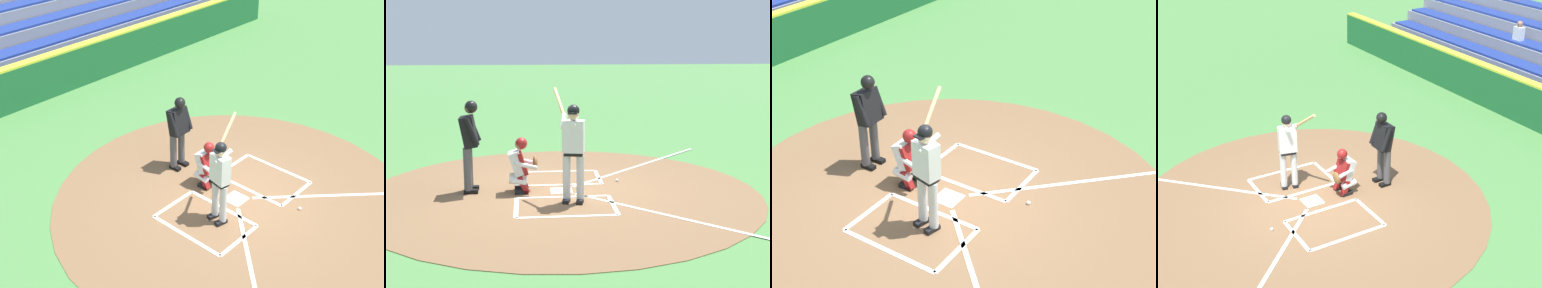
# 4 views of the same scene
# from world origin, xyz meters

# --- Properties ---
(ground_plane) EXTENTS (120.00, 120.00, 0.00)m
(ground_plane) POSITION_xyz_m (0.00, 0.00, 0.00)
(ground_plane) COLOR #4C8442
(dirt_circle) EXTENTS (8.00, 8.00, 0.01)m
(dirt_circle) POSITION_xyz_m (0.00, 0.00, 0.01)
(dirt_circle) COLOR brown
(dirt_circle) RESTS_ON ground
(home_plate_and_chalk) EXTENTS (7.93, 4.91, 0.01)m
(home_plate_and_chalk) POSITION_xyz_m (0.00, 0.88, 0.01)
(home_plate_and_chalk) COLOR white
(home_plate_and_chalk) RESTS_ON dirt_circle
(batter) EXTENTS (1.04, 0.56, 2.13)m
(batter) POSITION_xyz_m (0.81, 0.17, 1.10)
(batter) COLOR silver
(batter) RESTS_ON ground
(catcher) EXTENTS (0.60, 0.60, 1.13)m
(catcher) POSITION_xyz_m (-0.02, -0.81, 0.59)
(catcher) COLOR black
(catcher) RESTS_ON ground
(plate_umpire) EXTENTS (0.58, 0.41, 1.86)m
(plate_umpire) POSITION_xyz_m (-0.12, -1.82, 1.08)
(plate_umpire) COLOR #4C4C51
(plate_umpire) RESTS_ON ground
(baseball) EXTENTS (0.07, 0.07, 0.07)m
(baseball) POSITION_xyz_m (-0.61, 1.26, 0.04)
(baseball) COLOR white
(baseball) RESTS_ON ground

